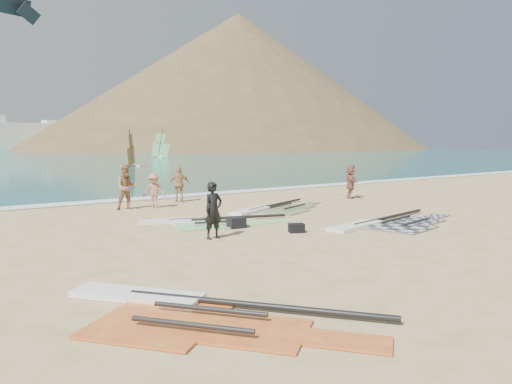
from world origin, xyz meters
TOP-DOWN VIEW (x-y plane):
  - ground at (0.00, 0.00)m, footprint 300.00×300.00m
  - surf_line at (0.00, 12.30)m, footprint 300.00×1.20m
  - headland_main at (85.00, 130.00)m, footprint 143.00×143.00m
  - headland_minor at (120.00, 140.00)m, footprint 70.00×70.00m
  - rig_grey at (3.03, 0.06)m, footprint 6.23×2.98m
  - rig_green at (-1.99, 4.10)m, footprint 5.23×3.15m
  - rig_orange at (2.13, 5.32)m, footprint 5.63×3.42m
  - rig_red at (-6.92, -3.76)m, footprint 4.50×5.65m
  - gear_bag_near at (-1.55, 2.69)m, footprint 0.60×0.47m
  - gear_bag_far at (-0.46, 0.86)m, footprint 0.58×0.51m
  - person_wetsuit at (-3.13, 1.55)m, footprint 0.67×0.48m
  - beachgoer_left at (-2.81, 9.16)m, footprint 1.07×0.92m
  - beachgoer_mid at (-1.67, 8.93)m, footprint 1.12×1.05m
  - beachgoer_back at (0.22, 10.22)m, footprint 1.08×0.78m
  - beachgoer_right at (7.96, 6.44)m, footprint 1.40×1.54m
  - windsurfer_centre at (10.83, 42.36)m, footprint 2.16×2.18m
  - windsurfer_right at (25.92, 66.67)m, footprint 2.77×2.60m

SIDE VIEW (x-z plane):
  - ground at x=0.00m, z-range 0.00..0.00m
  - surf_line at x=0.00m, z-range -0.02..0.02m
  - headland_main at x=85.00m, z-range -22.50..22.50m
  - headland_minor at x=120.00m, z-range -14.00..14.00m
  - rig_green at x=-1.99m, z-range -0.05..0.15m
  - rig_orange at x=2.13m, z-range -0.05..0.15m
  - rig_red at x=-6.92m, z-range -0.05..0.15m
  - rig_grey at x=3.03m, z-range -0.05..0.15m
  - gear_bag_far at x=-0.46m, z-range 0.00..0.29m
  - gear_bag_near at x=-1.55m, z-range 0.00..0.36m
  - beachgoer_mid at x=-1.67m, z-range 0.00..1.52m
  - beachgoer_back at x=0.22m, z-range 0.00..1.71m
  - beachgoer_right at x=7.96m, z-range 0.00..1.71m
  - person_wetsuit at x=-3.13m, z-range 0.00..1.71m
  - beachgoer_left at x=-2.81m, z-range 0.00..1.91m
  - windsurfer_centre at x=10.83m, z-range -0.84..3.29m
  - windsurfer_right at x=25.92m, z-range -0.99..3.68m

